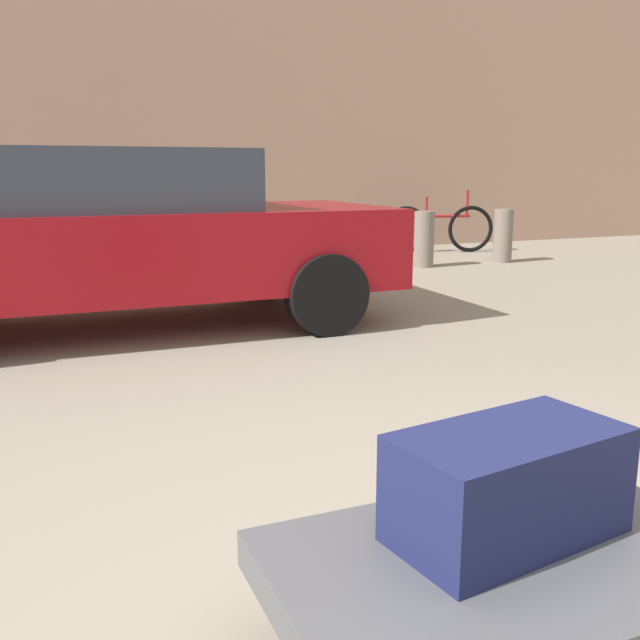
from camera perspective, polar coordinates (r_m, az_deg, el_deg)
luggage_cart at (r=1.92m, az=14.91°, el=-19.67°), size 1.18×0.73×0.34m
duffel_bag_navy_center at (r=1.89m, az=15.02°, el=-12.75°), size 0.64×0.40×0.28m
parked_car at (r=5.85m, az=-16.41°, el=6.67°), size 4.32×1.96×1.42m
bicycle_leaning at (r=11.15m, az=9.60°, el=7.34°), size 1.71×0.53×0.96m
bollard_kerb_near at (r=8.86m, az=1.60°, el=6.29°), size 0.26×0.26×0.73m
bollard_kerb_mid at (r=9.43m, az=8.45°, el=6.51°), size 0.26×0.26×0.73m
bollard_kerb_far at (r=10.15m, az=14.64°, el=6.64°), size 0.26×0.26×0.73m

